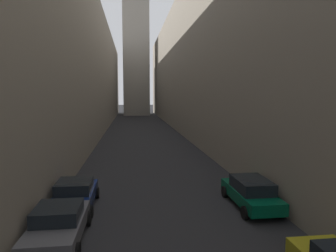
% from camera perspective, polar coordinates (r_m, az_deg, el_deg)
% --- Properties ---
extents(ground_plane, '(264.00, 264.00, 0.00)m').
position_cam_1_polar(ground_plane, '(40.12, -4.78, -2.15)').
color(ground_plane, '#232326').
extents(building_block_left, '(14.82, 108.00, 18.36)m').
position_cam_1_polar(building_block_left, '(43.35, -22.61, 10.19)').
color(building_block_left, gray).
rests_on(building_block_left, ground).
extents(building_block_right, '(11.22, 108.00, 20.62)m').
position_cam_1_polar(building_block_right, '(43.82, 9.99, 11.99)').
color(building_block_right, gray).
rests_on(building_block_right, ground).
extents(parked_car_left_third, '(2.05, 4.13, 1.44)m').
position_cam_1_polar(parked_car_left_third, '(12.71, -20.31, -17.22)').
color(parked_car_left_third, '#4C4C51').
rests_on(parked_car_left_third, ground).
extents(parked_car_left_far, '(2.02, 3.92, 1.44)m').
position_cam_1_polar(parked_car_left_far, '(15.91, -17.39, -12.34)').
color(parked_car_left_far, navy).
rests_on(parked_car_left_far, ground).
extents(parked_car_right_far, '(1.94, 4.38, 1.47)m').
position_cam_1_polar(parked_car_right_far, '(15.95, 15.61, -12.11)').
color(parked_car_right_far, '#05472D').
rests_on(parked_car_right_far, ground).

